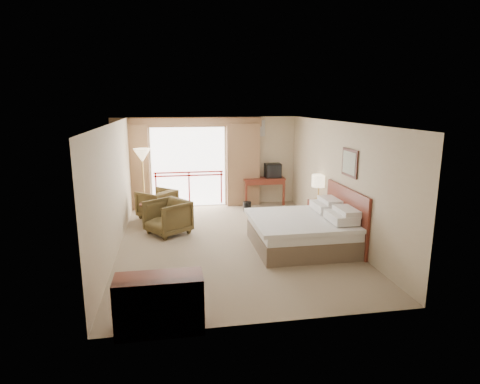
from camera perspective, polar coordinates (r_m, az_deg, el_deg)
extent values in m
plane|color=gray|center=(9.24, -1.13, -7.09)|extent=(7.00, 7.00, 0.00)
plane|color=white|center=(8.71, -1.21, 9.87)|extent=(7.00, 7.00, 0.00)
plane|color=#C4B190|center=(12.30, -3.62, 4.34)|extent=(5.00, 0.00, 5.00)
plane|color=#C4B190|center=(5.56, 4.27, -5.97)|extent=(5.00, 0.00, 5.00)
plane|color=#C4B190|center=(8.87, -17.36, 0.54)|extent=(0.00, 7.00, 7.00)
plane|color=#C4B190|center=(9.57, 13.81, 1.61)|extent=(0.00, 7.00, 7.00)
plane|color=white|center=(12.25, -7.33, 3.51)|extent=(2.40, 0.00, 2.40)
cube|color=#A3110E|center=(12.27, -7.29, 2.35)|extent=(2.09, 0.03, 0.04)
cube|color=#A3110E|center=(12.25, -7.30, 2.81)|extent=(2.09, 0.03, 0.04)
cube|color=#A3110E|center=(12.35, -11.83, 0.35)|extent=(0.04, 0.03, 1.00)
cube|color=#A3110E|center=(12.35, -7.24, 0.52)|extent=(0.04, 0.03, 1.00)
cube|color=#A3110E|center=(12.42, -2.68, 0.69)|extent=(0.04, 0.03, 1.00)
cube|color=brown|center=(12.15, -15.11, 3.35)|extent=(1.00, 0.26, 2.50)
cube|color=brown|center=(12.29, 0.42, 3.88)|extent=(1.00, 0.26, 2.50)
cube|color=brown|center=(12.01, -7.49, 9.81)|extent=(4.40, 0.22, 0.28)
cube|color=silver|center=(12.37, 2.40, 9.06)|extent=(0.50, 0.04, 0.50)
cube|color=brown|center=(8.95, 8.73, -6.55)|extent=(2.05, 2.00, 0.40)
cube|color=white|center=(8.86, 8.79, -4.72)|extent=(2.01, 1.96, 0.22)
cube|color=white|center=(8.81, 8.51, -3.93)|extent=(2.09, 2.06, 0.08)
cube|color=white|center=(8.63, 14.22, -3.50)|extent=(0.50, 0.75, 0.18)
cube|color=white|center=(9.42, 12.03, -2.02)|extent=(0.50, 0.75, 0.18)
cube|color=white|center=(8.65, 15.06, -2.68)|extent=(0.40, 0.70, 0.14)
cube|color=white|center=(9.44, 12.80, -1.28)|extent=(0.40, 0.70, 0.14)
cube|color=#5E1B11|center=(9.18, 14.83, -3.40)|extent=(0.06, 2.10, 1.30)
cube|color=black|center=(8.94, 15.35, 4.02)|extent=(0.03, 0.72, 0.60)
cube|color=silver|center=(8.93, 15.23, 4.02)|extent=(0.01, 0.60, 0.48)
cube|color=#5E1B11|center=(10.61, 11.08, -2.93)|extent=(0.45, 0.53, 0.63)
cylinder|color=tan|center=(10.56, 11.07, -0.98)|extent=(0.15, 0.15, 0.04)
cylinder|color=tan|center=(10.52, 11.11, 0.06)|extent=(0.03, 0.03, 0.40)
cylinder|color=#FFE5B2|center=(10.46, 11.18, 1.59)|extent=(0.37, 0.37, 0.31)
cube|color=black|center=(10.37, 11.19, -1.29)|extent=(0.17, 0.14, 0.07)
cube|color=#5E1B11|center=(12.45, 3.33, 1.95)|extent=(1.29, 0.62, 0.05)
cube|color=#5E1B11|center=(12.16, 0.88, -0.30)|extent=(0.06, 0.06, 0.79)
cube|color=#5E1B11|center=(12.43, 6.23, -0.09)|extent=(0.06, 0.06, 0.79)
cube|color=#5E1B11|center=(12.68, 0.43, 0.23)|extent=(0.06, 0.06, 0.79)
cube|color=#5E1B11|center=(12.93, 5.58, 0.42)|extent=(0.06, 0.06, 0.79)
cube|color=#5E1B11|center=(12.77, 3.04, 0.70)|extent=(1.18, 0.03, 0.59)
cube|color=#5E1B11|center=(12.20, 3.62, 1.31)|extent=(1.18, 0.03, 0.13)
cube|color=black|center=(12.48, 4.68, 3.07)|extent=(0.48, 0.37, 0.44)
cube|color=black|center=(12.30, 4.90, 2.93)|extent=(0.44, 0.02, 0.35)
cylinder|color=black|center=(12.35, 1.75, 2.57)|extent=(0.15, 0.15, 0.25)
cylinder|color=white|center=(12.35, 2.48, 2.22)|extent=(0.09, 0.09, 0.11)
cylinder|color=black|center=(11.71, 1.03, -2.08)|extent=(0.27, 0.27, 0.29)
imported|color=#45361A|center=(11.35, -11.64, -3.59)|extent=(1.21, 1.21, 0.79)
imported|color=#45361A|center=(9.95, -10.15, -5.84)|extent=(1.25, 1.25, 0.83)
cylinder|color=black|center=(10.46, -12.62, -1.71)|extent=(0.55, 0.55, 0.04)
cylinder|color=black|center=(10.53, -12.54, -3.22)|extent=(0.07, 0.07, 0.55)
cylinder|color=black|center=(10.61, -12.47, -4.65)|extent=(0.40, 0.40, 0.03)
imported|color=white|center=(10.45, -12.62, -1.59)|extent=(0.26, 0.27, 0.02)
cylinder|color=tan|center=(11.91, -13.34, -2.82)|extent=(0.30, 0.30, 0.03)
cylinder|color=tan|center=(11.73, -13.53, 0.91)|extent=(0.03, 0.03, 1.62)
cone|color=#FFE5B2|center=(11.59, -13.75, 5.09)|extent=(0.47, 0.47, 0.38)
cube|color=#5E1B11|center=(5.85, -11.36, -15.29)|extent=(1.21, 0.50, 0.80)
cube|color=black|center=(5.63, -11.42, -16.48)|extent=(1.11, 0.02, 0.70)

